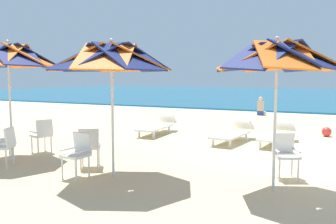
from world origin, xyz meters
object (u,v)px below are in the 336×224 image
at_px(plastic_chair_0, 285,152).
at_px(beach_umbrella_2, 8,57).
at_px(beach_ball, 327,132).
at_px(plastic_chair_2, 89,145).
at_px(beach_umbrella_0, 277,58).
at_px(sun_lounger_2, 233,133).
at_px(beachgoer_seated, 261,109).
at_px(plastic_chair_3, 42,134).
at_px(sun_lounger_3, 157,126).
at_px(beach_umbrella_1, 112,59).
at_px(sun_lounger_1, 278,135).
at_px(plastic_chair_5, 4,145).
at_px(plastic_chair_1, 78,152).

xyz_separation_m(plastic_chair_0, beach_umbrella_2, (-6.17, -1.04, 1.91)).
xyz_separation_m(plastic_chair_0, beach_ball, (0.49, 5.59, -0.34)).
xyz_separation_m(plastic_chair_2, beach_ball, (4.35, 6.63, -0.34)).
bearing_deg(beach_umbrella_0, sun_lounger_2, 114.55).
bearing_deg(beach_umbrella_2, plastic_chair_2, 0.09).
height_order(plastic_chair_0, beachgoer_seated, beachgoer_seated).
xyz_separation_m(plastic_chair_3, sun_lounger_3, (1.23, 3.96, -0.22)).
xyz_separation_m(plastic_chair_0, plastic_chair_2, (-3.86, -1.04, 0.00)).
distance_m(beach_umbrella_1, sun_lounger_2, 5.17).
xyz_separation_m(plastic_chair_2, sun_lounger_3, (-0.81, 4.67, -0.22)).
relative_size(plastic_chair_3, sun_lounger_2, 0.39).
bearing_deg(sun_lounger_3, sun_lounger_2, -7.47).
relative_size(plastic_chair_2, sun_lounger_1, 0.40).
bearing_deg(plastic_chair_3, sun_lounger_3, 72.77).
bearing_deg(plastic_chair_5, sun_lounger_2, 54.75).
relative_size(plastic_chair_2, beachgoer_seated, 0.94).
bearing_deg(plastic_chair_0, beach_umbrella_2, -170.42).
distance_m(beach_umbrella_1, sun_lounger_1, 5.75).
relative_size(plastic_chair_2, sun_lounger_3, 0.40).
xyz_separation_m(beach_umbrella_0, beach_umbrella_2, (-6.11, -0.17, 0.15)).
bearing_deg(sun_lounger_1, sun_lounger_3, 178.09).
relative_size(plastic_chair_0, plastic_chair_2, 1.00).
distance_m(sun_lounger_1, sun_lounger_2, 1.26).
bearing_deg(beach_umbrella_2, beach_umbrella_0, 1.57).
height_order(sun_lounger_3, beach_ball, sun_lounger_3).
xyz_separation_m(sun_lounger_3, beach_ball, (5.16, 1.95, -0.13)).
height_order(plastic_chair_0, beach_ball, plastic_chair_0).
relative_size(plastic_chair_1, beach_ball, 2.82).
bearing_deg(plastic_chair_5, beach_umbrella_0, 9.43).
height_order(plastic_chair_3, sun_lounger_1, plastic_chair_3).
relative_size(plastic_chair_0, beach_umbrella_2, 0.31).
height_order(beach_umbrella_2, plastic_chair_3, beach_umbrella_2).
bearing_deg(beach_umbrella_1, plastic_chair_3, 160.00).
distance_m(beach_umbrella_1, beachgoer_seated, 12.77).
relative_size(plastic_chair_3, sun_lounger_3, 0.40).
bearing_deg(plastic_chair_0, sun_lounger_3, 142.10).
bearing_deg(beachgoer_seated, beach_umbrella_1, -91.12).
distance_m(plastic_chair_0, plastic_chair_3, 5.90).
bearing_deg(beach_ball, beachgoer_seated, 120.07).
xyz_separation_m(beach_umbrella_2, sun_lounger_1, (5.46, 4.54, -2.12)).
bearing_deg(beach_umbrella_0, beach_umbrella_1, -170.66).
relative_size(plastic_chair_5, beach_ball, 2.82).
xyz_separation_m(plastic_chair_2, sun_lounger_2, (1.90, 4.32, -0.22)).
bearing_deg(plastic_chair_3, beach_umbrella_1, -20.00).
height_order(plastic_chair_5, sun_lounger_2, plastic_chair_5).
xyz_separation_m(plastic_chair_3, plastic_chair_5, (0.36, -1.46, 0.00)).
distance_m(plastic_chair_0, beach_ball, 5.62).
bearing_deg(sun_lounger_2, plastic_chair_0, -59.18).
distance_m(plastic_chair_1, plastic_chair_2, 0.71).
bearing_deg(plastic_chair_3, sun_lounger_2, 42.42).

